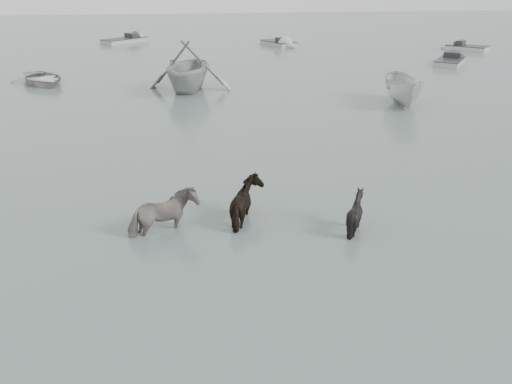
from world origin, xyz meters
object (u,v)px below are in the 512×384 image
Objects in this scene: pony_pinto at (162,205)px; pony_dark at (249,194)px; rowboat_lead at (42,76)px; pony_black at (356,208)px.

pony_dark is at bearing -105.66° from pony_pinto.
rowboat_lead is at bearing -7.42° from pony_pinto.
pony_dark is at bearing 50.07° from pony_black.
pony_pinto is 1.50× the size of pony_black.
pony_black is at bearing -89.04° from rowboat_lead.
pony_black reaches higher than rowboat_lead.
pony_pinto is 5.05m from pony_black.
pony_dark is (2.30, 0.47, -0.02)m from pony_pinto.
pony_dark is 22.54m from rowboat_lead.
pony_pinto is 2.35m from pony_dark.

